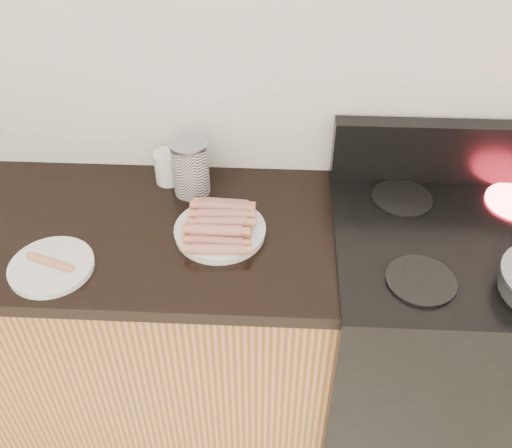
{
  "coord_description": "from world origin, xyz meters",
  "views": [
    {
      "loc": [
        0.24,
        0.48,
        1.98
      ],
      "look_at": [
        0.18,
        1.62,
        0.99
      ],
      "focal_mm": 40.0,
      "sensor_mm": 36.0,
      "label": 1
    }
  ],
  "objects_px": {
    "stove": "(438,341)",
    "canister": "(191,167)",
    "side_plate": "(51,267)",
    "main_plate": "(220,232)",
    "mug": "(168,167)"
  },
  "relations": [
    {
      "from": "side_plate",
      "to": "main_plate",
      "type": "bearing_deg",
      "value": 20.27
    },
    {
      "from": "stove",
      "to": "canister",
      "type": "relative_size",
      "value": 5.18
    },
    {
      "from": "stove",
      "to": "canister",
      "type": "xyz_separation_m",
      "value": [
        -0.81,
        0.2,
        0.53
      ]
    },
    {
      "from": "main_plate",
      "to": "side_plate",
      "type": "xyz_separation_m",
      "value": [
        -0.43,
        -0.16,
        -0.0
      ]
    },
    {
      "from": "stove",
      "to": "side_plate",
      "type": "xyz_separation_m",
      "value": [
        -1.14,
        -0.16,
        0.45
      ]
    },
    {
      "from": "side_plate",
      "to": "mug",
      "type": "bearing_deg",
      "value": 58.56
    },
    {
      "from": "stove",
      "to": "mug",
      "type": "bearing_deg",
      "value": 164.58
    },
    {
      "from": "canister",
      "to": "main_plate",
      "type": "bearing_deg",
      "value": -61.76
    },
    {
      "from": "side_plate",
      "to": "canister",
      "type": "bearing_deg",
      "value": 47.28
    },
    {
      "from": "stove",
      "to": "side_plate",
      "type": "distance_m",
      "value": 1.23
    },
    {
      "from": "main_plate",
      "to": "canister",
      "type": "bearing_deg",
      "value": 118.24
    },
    {
      "from": "side_plate",
      "to": "canister",
      "type": "distance_m",
      "value": 0.49
    },
    {
      "from": "canister",
      "to": "mug",
      "type": "relative_size",
      "value": 1.71
    },
    {
      "from": "canister",
      "to": "mug",
      "type": "height_order",
      "value": "canister"
    },
    {
      "from": "side_plate",
      "to": "mug",
      "type": "xyz_separation_m",
      "value": [
        0.25,
        0.4,
        0.04
      ]
    }
  ]
}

